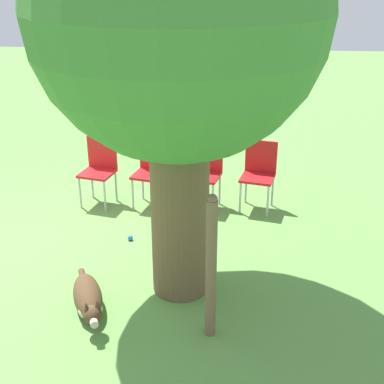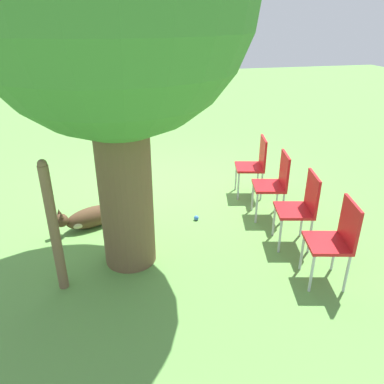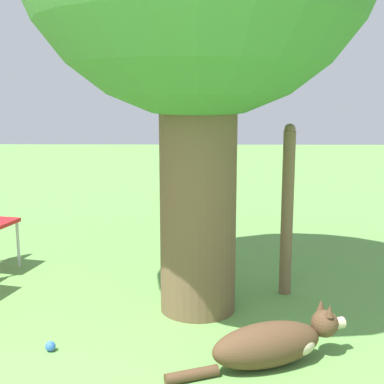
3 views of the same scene
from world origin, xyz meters
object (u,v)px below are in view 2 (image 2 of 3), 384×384
(red_chair_0, at_px, (255,162))
(red_chair_3, at_px, (336,237))
(tennis_ball, at_px, (196,218))
(red_chair_1, at_px, (275,181))
(fence_post, at_px, (54,228))
(red_chair_2, at_px, (301,205))
(dog, at_px, (89,218))

(red_chair_0, distance_m, red_chair_3, 2.23)
(red_chair_3, height_order, tennis_ball, red_chair_3)
(red_chair_0, height_order, red_chair_1, same)
(fence_post, relative_size, tennis_ball, 21.24)
(red_chair_3, relative_size, tennis_ball, 13.93)
(red_chair_0, xyz_separation_m, red_chair_2, (-0.00, 1.48, 0.00))
(red_chair_0, xyz_separation_m, red_chair_3, (-0.00, 2.23, 0.00))
(dog, xyz_separation_m, red_chair_0, (-2.55, -0.46, 0.41))
(red_chair_0, bearing_deg, red_chair_3, 103.64)
(red_chair_0, height_order, red_chair_2, same)
(tennis_ball, bearing_deg, red_chair_0, -150.78)
(dog, xyz_separation_m, red_chair_3, (-2.56, 1.76, 0.41))
(red_chair_1, xyz_separation_m, red_chair_2, (-0.00, 0.74, 0.00))
(dog, xyz_separation_m, tennis_ball, (-1.46, 0.15, -0.11))
(red_chair_1, bearing_deg, dog, 7.30)
(dog, relative_size, tennis_ball, 17.21)
(fence_post, height_order, red_chair_3, fence_post)
(dog, height_order, red_chair_3, red_chair_3)
(fence_post, height_order, red_chair_1, fence_post)
(red_chair_2, bearing_deg, red_chair_1, -76.36)
(red_chair_3, bearing_deg, red_chair_0, -76.36)
(red_chair_0, relative_size, red_chair_2, 1.00)
(tennis_ball, bearing_deg, fence_post, 32.03)
(fence_post, distance_m, tennis_ball, 2.14)
(dog, height_order, tennis_ball, dog)
(fence_post, distance_m, red_chair_1, 2.97)
(dog, bearing_deg, red_chair_0, 169.00)
(fence_post, height_order, tennis_ball, fence_post)
(fence_post, relative_size, red_chair_2, 1.52)
(dog, distance_m, fence_post, 1.38)
(dog, height_order, red_chair_1, red_chair_1)
(red_chair_1, distance_m, red_chair_3, 1.48)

